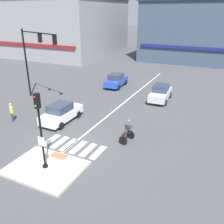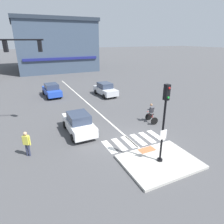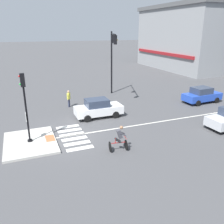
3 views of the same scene
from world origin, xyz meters
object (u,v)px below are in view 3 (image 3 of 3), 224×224
at_px(traffic_light_mast, 113,52).
at_px(cyclist, 119,138).
at_px(signal_pole, 25,102).
at_px(pedestrian_at_curb_left, 69,97).
at_px(car_blue_westbound_distant, 202,95).
at_px(car_white_westbound_near, 98,108).

height_order(traffic_light_mast, cyclist, traffic_light_mast).
bearing_deg(signal_pole, pedestrian_at_curb_left, 149.27).
bearing_deg(pedestrian_at_curb_left, signal_pole, -30.73).
xyz_separation_m(traffic_light_mast, car_blue_westbound_distant, (5.39, 7.90, -4.15)).
distance_m(traffic_light_mast, pedestrian_at_curb_left, 6.89).
distance_m(traffic_light_mast, car_blue_westbound_distant, 10.42).
relative_size(signal_pole, traffic_light_mast, 0.65).
distance_m(traffic_light_mast, cyclist, 13.29).
height_order(signal_pole, car_blue_westbound_distant, signal_pole).
bearing_deg(car_white_westbound_near, cyclist, -6.65).
bearing_deg(traffic_light_mast, car_blue_westbound_distant, 55.68).
bearing_deg(cyclist, car_blue_westbound_distant, 118.04).
xyz_separation_m(car_white_westbound_near, pedestrian_at_curb_left, (-3.81, -1.78, 0.17)).
bearing_deg(signal_pole, traffic_light_mast, 132.63).
height_order(signal_pole, car_white_westbound_near, signal_pole).
distance_m(signal_pole, car_blue_westbound_distant, 17.85).
relative_size(car_blue_westbound_distant, cyclist, 2.49).
bearing_deg(cyclist, signal_pole, -121.15).
bearing_deg(traffic_light_mast, pedestrian_at_curb_left, -71.82).
distance_m(cyclist, pedestrian_at_curb_left, 10.19).
relative_size(signal_pole, cyclist, 2.74).
height_order(car_blue_westbound_distant, cyclist, cyclist).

